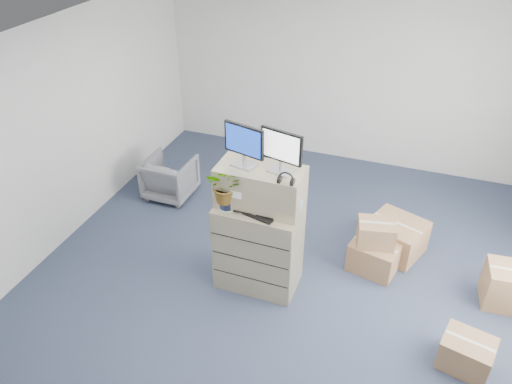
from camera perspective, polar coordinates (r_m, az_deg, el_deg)
ground at (r=6.03m, az=2.54°, el=-11.31°), size 7.00×7.00×0.00m
wall_back at (r=8.23m, az=10.45°, el=12.63°), size 6.00×0.02×2.80m
filing_cabinet_lower at (r=5.79m, az=0.29°, el=-6.21°), size 0.94×0.58×1.09m
filing_cabinet_upper at (r=5.37m, az=0.50°, el=0.57°), size 0.94×0.48×0.47m
monitor_left at (r=5.17m, az=-1.38°, el=5.57°), size 0.47×0.24×0.47m
monitor_right at (r=5.06m, az=2.90°, el=4.89°), size 0.47×0.24×0.47m
headphones at (r=4.98m, az=3.46°, el=1.48°), size 0.17×0.02×0.17m
keyboard at (r=5.37m, az=-0.13°, el=-2.23°), size 0.55×0.33×0.03m
mouse at (r=5.30m, az=3.68°, el=-2.81°), size 0.11×0.08×0.03m
water_bottle at (r=5.37m, az=1.34°, el=-0.61°), size 0.08×0.08×0.29m
phone_dock at (r=5.47m, az=-0.00°, el=-1.00°), size 0.07×0.06×0.16m
external_drive at (r=5.43m, az=4.11°, el=-1.65°), size 0.23×0.18×0.06m
tissue_box at (r=5.36m, az=3.95°, el=-1.15°), size 0.29×0.18×0.10m
potted_plant at (r=5.33m, az=-3.39°, el=0.29°), size 0.42×0.46×0.42m
office_chair at (r=7.57m, az=-9.83°, el=1.87°), size 0.68×0.64×0.69m
cardboard_boxes at (r=6.33m, az=19.18°, el=-7.97°), size 2.28×2.24×0.69m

